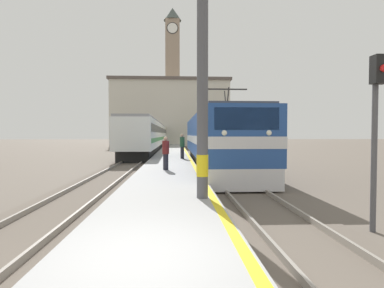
{
  "coord_description": "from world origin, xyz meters",
  "views": [
    {
      "loc": [
        0.36,
        -4.19,
        2.13
      ],
      "look_at": [
        1.7,
        20.92,
        1.32
      ],
      "focal_mm": 28.0,
      "sensor_mm": 36.0,
      "label": 1
    }
  ],
  "objects_px": {
    "passenger_train": "(153,136)",
    "locomotive_train": "(215,140)",
    "signal_post": "(377,114)",
    "catenary_mast": "(204,39)",
    "person_on_platform": "(182,146)",
    "clock_tower": "(173,73)",
    "second_waiting_passenger": "(166,152)"
  },
  "relations": [
    {
      "from": "passenger_train",
      "to": "signal_post",
      "type": "relative_size",
      "value": 10.83
    },
    {
      "from": "catenary_mast",
      "to": "second_waiting_passenger",
      "type": "bearing_deg",
      "value": 100.88
    },
    {
      "from": "catenary_mast",
      "to": "signal_post",
      "type": "bearing_deg",
      "value": -29.89
    },
    {
      "from": "catenary_mast",
      "to": "locomotive_train",
      "type": "bearing_deg",
      "value": 80.81
    },
    {
      "from": "locomotive_train",
      "to": "person_on_platform",
      "type": "xyz_separation_m",
      "value": [
        -2.04,
        2.85,
        -0.43
      ]
    },
    {
      "from": "passenger_train",
      "to": "signal_post",
      "type": "height_order",
      "value": "signal_post"
    },
    {
      "from": "person_on_platform",
      "to": "second_waiting_passenger",
      "type": "bearing_deg",
      "value": -97.96
    },
    {
      "from": "locomotive_train",
      "to": "signal_post",
      "type": "bearing_deg",
      "value": -81.94
    },
    {
      "from": "clock_tower",
      "to": "signal_post",
      "type": "bearing_deg",
      "value": -85.22
    },
    {
      "from": "catenary_mast",
      "to": "person_on_platform",
      "type": "xyz_separation_m",
      "value": [
        -0.31,
        13.53,
        -3.41
      ]
    },
    {
      "from": "clock_tower",
      "to": "signal_post",
      "type": "distance_m",
      "value": 61.66
    },
    {
      "from": "locomotive_train",
      "to": "second_waiting_passenger",
      "type": "bearing_deg",
      "value": -126.56
    },
    {
      "from": "second_waiting_passenger",
      "to": "clock_tower",
      "type": "relative_size",
      "value": 0.06
    },
    {
      "from": "person_on_platform",
      "to": "second_waiting_passenger",
      "type": "distance_m",
      "value": 6.97
    },
    {
      "from": "passenger_train",
      "to": "catenary_mast",
      "type": "height_order",
      "value": "catenary_mast"
    },
    {
      "from": "passenger_train",
      "to": "signal_post",
      "type": "bearing_deg",
      "value": -78.09
    },
    {
      "from": "catenary_mast",
      "to": "clock_tower",
      "type": "height_order",
      "value": "clock_tower"
    },
    {
      "from": "person_on_platform",
      "to": "clock_tower",
      "type": "height_order",
      "value": "clock_tower"
    },
    {
      "from": "clock_tower",
      "to": "person_on_platform",
      "type": "bearing_deg",
      "value": -88.48
    },
    {
      "from": "catenary_mast",
      "to": "clock_tower",
      "type": "relative_size",
      "value": 0.3
    },
    {
      "from": "person_on_platform",
      "to": "clock_tower",
      "type": "bearing_deg",
      "value": 91.52
    },
    {
      "from": "locomotive_train",
      "to": "passenger_train",
      "type": "relative_size",
      "value": 0.42
    },
    {
      "from": "passenger_train",
      "to": "second_waiting_passenger",
      "type": "relative_size",
      "value": 24.82
    },
    {
      "from": "locomotive_train",
      "to": "signal_post",
      "type": "distance_m",
      "value": 12.86
    },
    {
      "from": "locomotive_train",
      "to": "passenger_train",
      "type": "height_order",
      "value": "locomotive_train"
    },
    {
      "from": "passenger_train",
      "to": "person_on_platform",
      "type": "relative_size",
      "value": 22.87
    },
    {
      "from": "signal_post",
      "to": "catenary_mast",
      "type": "bearing_deg",
      "value": 150.11
    },
    {
      "from": "signal_post",
      "to": "person_on_platform",
      "type": "bearing_deg",
      "value": 103.87
    },
    {
      "from": "person_on_platform",
      "to": "clock_tower",
      "type": "relative_size",
      "value": 0.06
    },
    {
      "from": "person_on_platform",
      "to": "passenger_train",
      "type": "bearing_deg",
      "value": 100.39
    },
    {
      "from": "passenger_train",
      "to": "catenary_mast",
      "type": "relative_size",
      "value": 4.6
    },
    {
      "from": "passenger_train",
      "to": "locomotive_train",
      "type": "bearing_deg",
      "value": -76.01
    }
  ]
}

